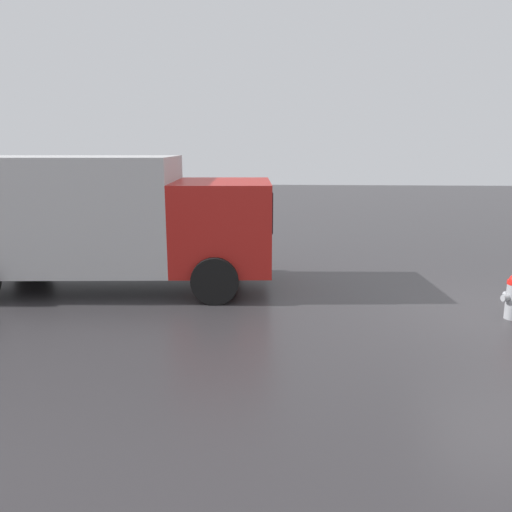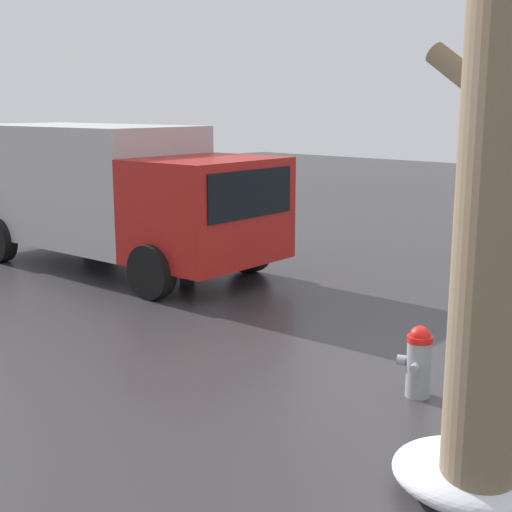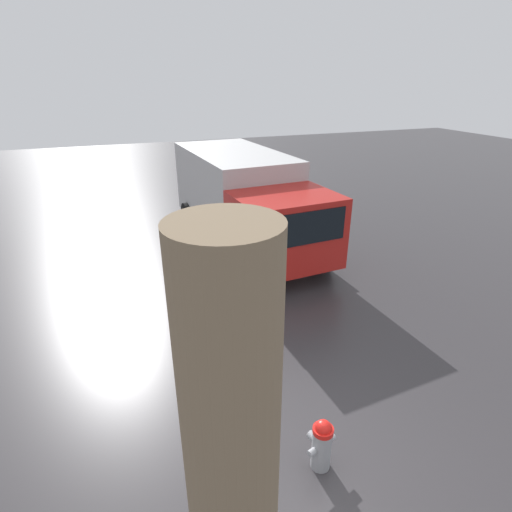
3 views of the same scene
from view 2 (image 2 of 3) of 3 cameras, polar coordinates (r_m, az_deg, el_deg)
name	(u,v)px [view 2 (image 2 of 3)]	position (r m, az deg, el deg)	size (l,w,h in m)	color
ground_plane	(417,396)	(8.06, 12.76, -10.87)	(60.00, 60.00, 0.00)	#333033
fire_hydrant	(418,360)	(7.92, 12.87, -8.15)	(0.37, 0.47, 0.79)	gray
tree_trunk	(494,244)	(5.39, 18.53, 0.88)	(0.91, 0.60, 4.18)	#7F6B51
delivery_truck	(110,190)	(14.14, -11.58, 5.22)	(6.95, 3.10, 2.72)	red
pedestrian	(186,230)	(12.51, -5.61, 2.07)	(0.38, 0.38, 1.75)	#23232D
snow_pile_curbside	(471,476)	(6.20, 16.85, -16.48)	(1.30, 1.15, 0.37)	white
snow_pile_by_tree	(505,461)	(6.64, 19.33, -15.24)	(0.88, 0.61, 0.25)	white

